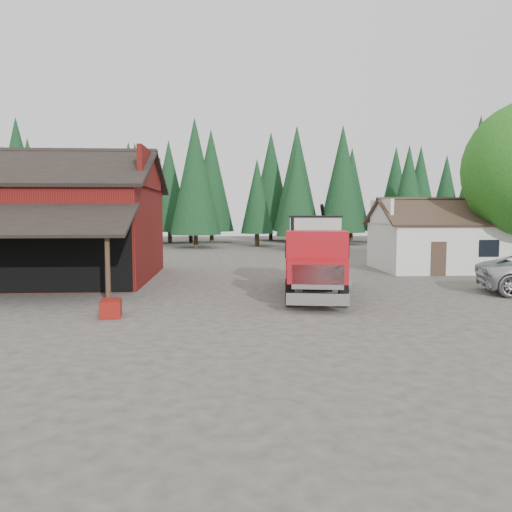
{
  "coord_description": "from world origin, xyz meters",
  "views": [
    {
      "loc": [
        -0.82,
        -18.17,
        3.69
      ],
      "look_at": [
        0.46,
        3.35,
        1.8
      ],
      "focal_mm": 35.0,
      "sensor_mm": 36.0,
      "label": 1
    }
  ],
  "objects": [
    {
      "name": "near_pine_d",
      "position": [
        -4.0,
        34.0,
        7.39
      ],
      "size": [
        5.28,
        5.28,
        13.4
      ],
      "color": "#382619",
      "rests_on": "ground"
    },
    {
      "name": "equip_box",
      "position": [
        -4.92,
        -0.46,
        0.3
      ],
      "size": [
        0.85,
        1.19,
        0.6
      ],
      "primitive_type": "cube",
      "rotation": [
        0.0,
        0.0,
        0.15
      ],
      "color": "maroon",
      "rests_on": "ground"
    },
    {
      "name": "near_pine_c",
      "position": [
        22.0,
        26.0,
        6.89
      ],
      "size": [
        4.84,
        4.84,
        12.4
      ],
      "color": "#382619",
      "rests_on": "ground"
    },
    {
      "name": "red_barn",
      "position": [
        -11.0,
        9.9,
        2.69
      ],
      "size": [
        12.8,
        13.63,
        7.18
      ],
      "color": "#611510",
      "rests_on": "ground"
    },
    {
      "name": "near_pine_b",
      "position": [
        6.0,
        30.0,
        5.89
      ],
      "size": [
        3.96,
        3.96,
        10.4
      ],
      "color": "#382619",
      "rests_on": "ground"
    },
    {
      "name": "feed_truck",
      "position": [
        3.19,
        4.03,
        1.92
      ],
      "size": [
        3.8,
        9.36,
        4.11
      ],
      "rotation": [
        0.0,
        0.0,
        -0.16
      ],
      "color": "black",
      "rests_on": "ground"
    },
    {
      "name": "farmhouse",
      "position": [
        13.0,
        13.0,
        1.67
      ],
      "size": [
        8.6,
        6.42,
        4.65
      ],
      "color": "silver",
      "rests_on": "ground"
    },
    {
      "name": "conifer_backdrop",
      "position": [
        0.0,
        42.0,
        0.0
      ],
      "size": [
        76.0,
        16.0,
        16.0
      ],
      "primitive_type": null,
      "color": "black",
      "rests_on": "ground"
    },
    {
      "name": "ground",
      "position": [
        0.0,
        0.0,
        0.0
      ],
      "size": [
        120.0,
        120.0,
        0.0
      ],
      "primitive_type": "plane",
      "color": "#413A33",
      "rests_on": "ground"
    }
  ]
}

